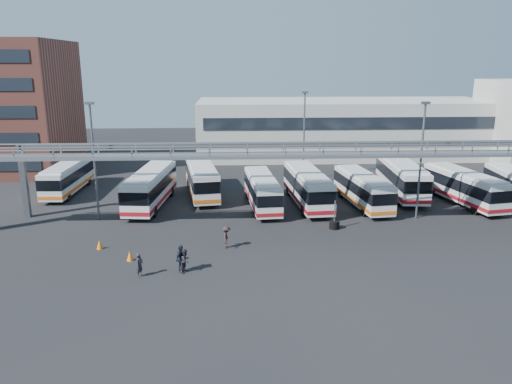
{
  "coord_description": "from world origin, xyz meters",
  "views": [
    {
      "loc": [
        -4.16,
        -34.43,
        13.48
      ],
      "look_at": [
        -2.25,
        6.0,
        2.83
      ],
      "focal_mm": 35.0,
      "sensor_mm": 36.0,
      "label": 1
    }
  ],
  "objects_px": {
    "light_pole_left": "(94,155)",
    "pedestrian_a": "(140,265)",
    "bus_0": "(68,177)",
    "pedestrian_d": "(181,258)",
    "light_pole_mid": "(421,154)",
    "bus_7": "(401,177)",
    "bus_6": "(363,188)",
    "cone_left": "(130,256)",
    "bus_5": "(307,186)",
    "bus_4": "(262,190)",
    "tire_stack": "(334,224)",
    "cone_right": "(99,244)",
    "bus_2": "(151,186)",
    "bus_8": "(464,186)",
    "pedestrian_c": "(226,237)",
    "light_pole_back": "(304,131)",
    "pedestrian_b": "(185,261)",
    "bus_3": "(202,178)"
  },
  "relations": [
    {
      "from": "bus_4",
      "to": "tire_stack",
      "type": "bearing_deg",
      "value": -53.86
    },
    {
      "from": "cone_left",
      "to": "light_pole_left",
      "type": "bearing_deg",
      "value": 115.47
    },
    {
      "from": "light_pole_mid",
      "to": "bus_2",
      "type": "height_order",
      "value": "light_pole_mid"
    },
    {
      "from": "bus_5",
      "to": "bus_7",
      "type": "height_order",
      "value": "bus_7"
    },
    {
      "from": "pedestrian_c",
      "to": "pedestrian_d",
      "type": "bearing_deg",
      "value": 148.37
    },
    {
      "from": "bus_7",
      "to": "bus_6",
      "type": "bearing_deg",
      "value": -139.83
    },
    {
      "from": "light_pole_left",
      "to": "pedestrian_a",
      "type": "xyz_separation_m",
      "value": [
        5.75,
        -12.31,
        -4.94
      ]
    },
    {
      "from": "bus_3",
      "to": "pedestrian_b",
      "type": "relative_size",
      "value": 7.03
    },
    {
      "from": "light_pole_mid",
      "to": "pedestrian_d",
      "type": "bearing_deg",
      "value": -151.56
    },
    {
      "from": "light_pole_left",
      "to": "bus_5",
      "type": "xyz_separation_m",
      "value": [
        18.96,
        3.7,
        -3.85
      ]
    },
    {
      "from": "light_pole_mid",
      "to": "bus_7",
      "type": "height_order",
      "value": "light_pole_mid"
    },
    {
      "from": "light_pole_back",
      "to": "bus_3",
      "type": "distance_m",
      "value": 13.59
    },
    {
      "from": "cone_left",
      "to": "light_pole_mid",
      "type": "bearing_deg",
      "value": 20.23
    },
    {
      "from": "light_pole_left",
      "to": "bus_6",
      "type": "height_order",
      "value": "light_pole_left"
    },
    {
      "from": "light_pole_mid",
      "to": "bus_7",
      "type": "xyz_separation_m",
      "value": [
        1.14,
        7.79,
        -3.78
      ]
    },
    {
      "from": "pedestrian_c",
      "to": "light_pole_back",
      "type": "bearing_deg",
      "value": -18.24
    },
    {
      "from": "pedestrian_d",
      "to": "bus_7",
      "type": "bearing_deg",
      "value": -24.42
    },
    {
      "from": "bus_3",
      "to": "bus_6",
      "type": "xyz_separation_m",
      "value": [
        15.57,
        -4.57,
        -0.13
      ]
    },
    {
      "from": "light_pole_mid",
      "to": "bus_4",
      "type": "bearing_deg",
      "value": 163.32
    },
    {
      "from": "light_pole_back",
      "to": "cone_left",
      "type": "relative_size",
      "value": 14.32
    },
    {
      "from": "light_pole_left",
      "to": "bus_4",
      "type": "relative_size",
      "value": 0.99
    },
    {
      "from": "pedestrian_a",
      "to": "bus_3",
      "type": "bearing_deg",
      "value": 14.27
    },
    {
      "from": "pedestrian_b",
      "to": "cone_right",
      "type": "xyz_separation_m",
      "value": [
        -6.74,
        4.5,
        -0.46
      ]
    },
    {
      "from": "pedestrian_a",
      "to": "cone_right",
      "type": "distance_m",
      "value": 6.37
    },
    {
      "from": "cone_right",
      "to": "bus_5",
      "type": "bearing_deg",
      "value": 32.7
    },
    {
      "from": "bus_8",
      "to": "pedestrian_d",
      "type": "relative_size",
      "value": 5.92
    },
    {
      "from": "bus_5",
      "to": "pedestrian_b",
      "type": "relative_size",
      "value": 7.05
    },
    {
      "from": "bus_3",
      "to": "bus_8",
      "type": "height_order",
      "value": "bus_3"
    },
    {
      "from": "bus_2",
      "to": "tire_stack",
      "type": "height_order",
      "value": "bus_2"
    },
    {
      "from": "light_pole_left",
      "to": "bus_5",
      "type": "height_order",
      "value": "light_pole_left"
    },
    {
      "from": "light_pole_mid",
      "to": "pedestrian_d",
      "type": "xyz_separation_m",
      "value": [
        -19.67,
        -10.65,
        -4.81
      ]
    },
    {
      "from": "bus_4",
      "to": "pedestrian_d",
      "type": "xyz_separation_m",
      "value": [
        -6.24,
        -14.68,
        -0.78
      ]
    },
    {
      "from": "light_pole_left",
      "to": "pedestrian_a",
      "type": "relative_size",
      "value": 6.5
    },
    {
      "from": "light_pole_left",
      "to": "pedestrian_c",
      "type": "bearing_deg",
      "value": -33.54
    },
    {
      "from": "bus_0",
      "to": "pedestrian_d",
      "type": "distance_m",
      "value": 25.24
    },
    {
      "from": "bus_2",
      "to": "bus_3",
      "type": "height_order",
      "value": "bus_2"
    },
    {
      "from": "bus_4",
      "to": "pedestrian_b",
      "type": "distance_m",
      "value": 15.96
    },
    {
      "from": "light_pole_left",
      "to": "tire_stack",
      "type": "height_order",
      "value": "light_pole_left"
    },
    {
      "from": "bus_8",
      "to": "pedestrian_a",
      "type": "bearing_deg",
      "value": -161.6
    },
    {
      "from": "bus_2",
      "to": "bus_4",
      "type": "xyz_separation_m",
      "value": [
        10.6,
        -1.05,
        -0.21
      ]
    },
    {
      "from": "bus_3",
      "to": "tire_stack",
      "type": "relative_size",
      "value": 4.69
    },
    {
      "from": "bus_3",
      "to": "bus_5",
      "type": "distance_m",
      "value": 11.09
    },
    {
      "from": "bus_6",
      "to": "tire_stack",
      "type": "distance_m",
      "value": 7.83
    },
    {
      "from": "tire_stack",
      "to": "light_pole_left",
      "type": "bearing_deg",
      "value": 170.16
    },
    {
      "from": "bus_6",
      "to": "bus_7",
      "type": "relative_size",
      "value": 0.89
    },
    {
      "from": "bus_0",
      "to": "pedestrian_d",
      "type": "bearing_deg",
      "value": -54.97
    },
    {
      "from": "light_pole_left",
      "to": "bus_4",
      "type": "bearing_deg",
      "value": 11.73
    },
    {
      "from": "light_pole_left",
      "to": "light_pole_mid",
      "type": "distance_m",
      "value": 28.02
    },
    {
      "from": "bus_5",
      "to": "tire_stack",
      "type": "relative_size",
      "value": 4.7
    },
    {
      "from": "pedestrian_d",
      "to": "bus_4",
      "type": "bearing_deg",
      "value": 1.02
    }
  ]
}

